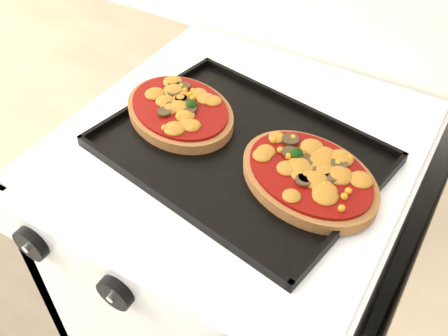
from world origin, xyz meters
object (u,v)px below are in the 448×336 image
Objects in this scene: baking_tray at (239,149)px; pizza_right at (309,175)px; stove at (236,282)px; pizza_left at (180,110)px.

pizza_right reaches higher than baking_tray.
stove is 0.49m from pizza_left.
baking_tray is 0.13m from pizza_right.
stove is at bearing 8.64° from pizza_left.
baking_tray is 0.14m from pizza_left.
pizza_left reaches higher than stove.
baking_tray is 1.90× the size of pizza_right.
stove is at bearing 126.56° from baking_tray.
pizza_right reaches higher than stove.
pizza_right is at bearing 4.75° from baking_tray.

